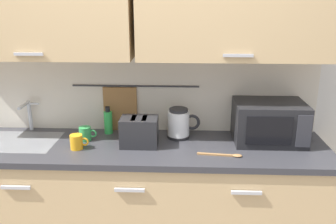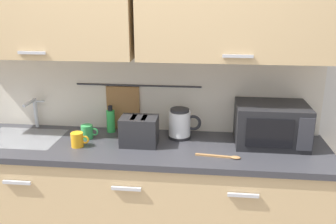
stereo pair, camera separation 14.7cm
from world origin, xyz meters
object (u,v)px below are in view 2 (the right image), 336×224
object	(u,v)px
electric_kettle	(180,124)
toaster	(139,131)
mug_by_kettle	(87,132)
mug_near_sink	(78,140)
dish_soap_bottle	(111,120)
microwave	(271,124)
wooden_spoon	(223,157)

from	to	relation	value
electric_kettle	toaster	distance (m)	0.30
electric_kettle	mug_by_kettle	xyz separation A→B (m)	(-0.63, -0.08, -0.05)
mug_near_sink	toaster	xyz separation A→B (m)	(0.39, 0.08, 0.05)
mug_near_sink	dish_soap_bottle	bearing A→B (deg)	63.51
microwave	toaster	world-z (taller)	microwave
toaster	mug_by_kettle	bearing A→B (deg)	169.18
dish_soap_bottle	mug_by_kettle	size ratio (longest dim) A/B	1.63
electric_kettle	mug_near_sink	size ratio (longest dim) A/B	1.89
dish_soap_bottle	mug_by_kettle	distance (m)	0.20
electric_kettle	toaster	world-z (taller)	electric_kettle
microwave	electric_kettle	bearing A→B (deg)	176.19
mug_near_sink	wooden_spoon	xyz separation A→B (m)	(0.94, -0.07, -0.04)
dish_soap_bottle	mug_near_sink	distance (m)	0.33
mug_near_sink	wooden_spoon	size ratio (longest dim) A/B	0.43
electric_kettle	mug_by_kettle	distance (m)	0.64
toaster	mug_by_kettle	world-z (taller)	toaster
dish_soap_bottle	wooden_spoon	bearing A→B (deg)	-24.36
electric_kettle	mug_near_sink	world-z (taller)	electric_kettle
wooden_spoon	toaster	bearing A→B (deg)	165.21
dish_soap_bottle	toaster	world-z (taller)	dish_soap_bottle
mug_near_sink	mug_by_kettle	size ratio (longest dim) A/B	1.00
wooden_spoon	mug_near_sink	bearing A→B (deg)	175.84
electric_kettle	dish_soap_bottle	distance (m)	0.51
electric_kettle	dish_soap_bottle	size ratio (longest dim) A/B	1.16
mug_near_sink	wooden_spoon	world-z (taller)	mug_near_sink
electric_kettle	dish_soap_bottle	bearing A→B (deg)	173.35
dish_soap_bottle	toaster	distance (m)	0.33
mug_near_sink	toaster	bearing A→B (deg)	10.91
toaster	mug_by_kettle	distance (m)	0.39
microwave	mug_by_kettle	world-z (taller)	microwave
microwave	electric_kettle	size ratio (longest dim) A/B	2.03
microwave	mug_near_sink	xyz separation A→B (m)	(-1.25, -0.19, -0.09)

